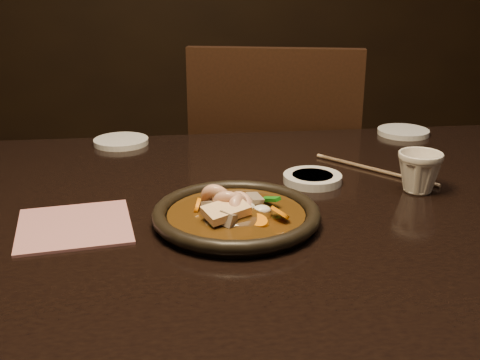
{
  "coord_description": "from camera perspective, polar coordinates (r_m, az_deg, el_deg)",
  "views": [
    {
      "loc": [
        -0.18,
        -0.89,
        1.12
      ],
      "look_at": [
        -0.07,
        -0.01,
        0.8
      ],
      "focal_mm": 45.0,
      "sensor_mm": 36.0,
      "label": 1
    }
  ],
  "objects": [
    {
      "name": "chair",
      "position": [
        1.67,
        3.27,
        -1.64
      ],
      "size": [
        0.53,
        0.53,
        0.94
      ],
      "rotation": [
        0.0,
        0.0,
        2.92
      ],
      "color": "black",
      "rests_on": "floor"
    },
    {
      "name": "saucer_left",
      "position": [
        1.34,
        -11.21,
        3.61
      ],
      "size": [
        0.12,
        0.12,
        0.01
      ],
      "primitive_type": "cylinder",
      "color": "silver",
      "rests_on": "table"
    },
    {
      "name": "chopsticks",
      "position": [
        1.16,
        12.64,
        0.97
      ],
      "size": [
        0.18,
        0.2,
        0.01
      ],
      "rotation": [
        0.0,
        0.0,
        0.71
      ],
      "color": "#A5825E",
      "rests_on": "table"
    },
    {
      "name": "plate",
      "position": [
        0.91,
        -0.36,
        -3.38
      ],
      "size": [
        0.26,
        0.26,
        0.03
      ],
      "color": "black",
      "rests_on": "table"
    },
    {
      "name": "stirfry",
      "position": [
        0.91,
        -0.57,
        -3.03
      ],
      "size": [
        0.15,
        0.15,
        0.06
      ],
      "color": "#3A220A",
      "rests_on": "plate"
    },
    {
      "name": "table",
      "position": [
        1.01,
        4.19,
        -6.44
      ],
      "size": [
        1.6,
        0.9,
        0.75
      ],
      "color": "black",
      "rests_on": "floor"
    },
    {
      "name": "tea_cup",
      "position": [
        1.07,
        16.63,
        0.84
      ],
      "size": [
        0.09,
        0.09,
        0.08
      ],
      "primitive_type": "imported",
      "rotation": [
        0.0,
        0.0,
        0.3
      ],
      "color": "beige",
      "rests_on": "table"
    },
    {
      "name": "soy_dish",
      "position": [
        1.09,
        6.89,
        0.14
      ],
      "size": [
        0.11,
        0.11,
        0.01
      ],
      "primitive_type": "cylinder",
      "color": "silver",
      "rests_on": "table"
    },
    {
      "name": "napkin",
      "position": [
        0.93,
        -15.42,
        -4.23
      ],
      "size": [
        0.19,
        0.19,
        0.0
      ],
      "primitive_type": "cube",
      "rotation": [
        0.0,
        0.0,
        0.14
      ],
      "color": "#AA686C",
      "rests_on": "table"
    },
    {
      "name": "saucer_right",
      "position": [
        1.44,
        15.22,
        4.43
      ],
      "size": [
        0.12,
        0.12,
        0.01
      ],
      "primitive_type": "cylinder",
      "color": "silver",
      "rests_on": "table"
    }
  ]
}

